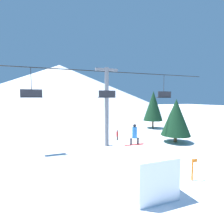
{
  "coord_description": "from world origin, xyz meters",
  "views": [
    {
      "loc": [
        -5.22,
        -8.34,
        5.03
      ],
      "look_at": [
        -0.33,
        4.68,
        3.92
      ],
      "focal_mm": 28.0,
      "sensor_mm": 36.0,
      "label": 1
    }
  ],
  "objects_px": {
    "trail_marker": "(193,169)",
    "distant_skier": "(117,135)",
    "snowboarder": "(135,135)",
    "pine_tree_near": "(176,117)",
    "snow_ramp": "(142,169)"
  },
  "relations": [
    {
      "from": "snow_ramp",
      "to": "distant_skier",
      "type": "height_order",
      "value": "snow_ramp"
    },
    {
      "from": "trail_marker",
      "to": "distant_skier",
      "type": "relative_size",
      "value": 1.09
    },
    {
      "from": "snowboarder",
      "to": "distant_skier",
      "type": "relative_size",
      "value": 1.11
    },
    {
      "from": "trail_marker",
      "to": "distant_skier",
      "type": "bearing_deg",
      "value": 92.16
    },
    {
      "from": "pine_tree_near",
      "to": "distant_skier",
      "type": "relative_size",
      "value": 4.01
    },
    {
      "from": "pine_tree_near",
      "to": "distant_skier",
      "type": "distance_m",
      "value": 7.04
    },
    {
      "from": "snow_ramp",
      "to": "pine_tree_near",
      "type": "distance_m",
      "value": 11.78
    },
    {
      "from": "distant_skier",
      "to": "pine_tree_near",
      "type": "bearing_deg",
      "value": -28.35
    },
    {
      "from": "snow_ramp",
      "to": "pine_tree_near",
      "type": "bearing_deg",
      "value": 40.71
    },
    {
      "from": "snow_ramp",
      "to": "snowboarder",
      "type": "bearing_deg",
      "value": 81.82
    },
    {
      "from": "snowboarder",
      "to": "distant_skier",
      "type": "height_order",
      "value": "snowboarder"
    },
    {
      "from": "pine_tree_near",
      "to": "distant_skier",
      "type": "height_order",
      "value": "pine_tree_near"
    },
    {
      "from": "pine_tree_near",
      "to": "trail_marker",
      "type": "relative_size",
      "value": 3.68
    },
    {
      "from": "snow_ramp",
      "to": "snowboarder",
      "type": "relative_size",
      "value": 2.55
    },
    {
      "from": "snowboarder",
      "to": "distant_skier",
      "type": "xyz_separation_m",
      "value": [
        2.77,
        9.56,
        -2.1
      ]
    }
  ]
}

